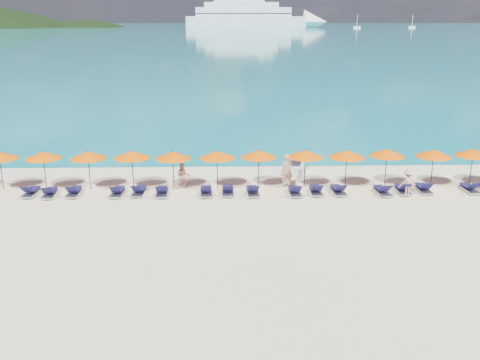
{
  "coord_description": "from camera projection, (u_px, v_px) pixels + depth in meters",
  "views": [
    {
      "loc": [
        -0.76,
        -24.06,
        9.43
      ],
      "look_at": [
        0.0,
        3.0,
        1.2
      ],
      "focal_mm": 40.0,
      "sensor_mm": 36.0,
      "label": 1
    }
  ],
  "objects": [
    {
      "name": "sailboat_far",
      "position": [
        412.0,
        27.0,
        525.57
      ],
      "size": [
        6.84,
        2.28,
        12.53
      ],
      "color": "silver",
      "rests_on": "ground"
    },
    {
      "name": "umbrella_11",
      "position": [
        434.0,
        153.0,
        30.52
      ],
      "size": [
        2.1,
        2.1,
        2.28
      ],
      "color": "black",
      "rests_on": "ground"
    },
    {
      "name": "lounger_11",
      "position": [
        253.0,
        191.0,
        29.64
      ],
      "size": [
        0.71,
        1.73,
        0.66
      ],
      "rotation": [
        0.0,
        0.0,
        0.05
      ],
      "color": "silver",
      "rests_on": "ground"
    },
    {
      "name": "umbrella_4",
      "position": [
        132.0,
        155.0,
        30.22
      ],
      "size": [
        2.1,
        2.1,
        2.28
      ],
      "color": "black",
      "rests_on": "ground"
    },
    {
      "name": "lounger_12",
      "position": [
        295.0,
        191.0,
        29.62
      ],
      "size": [
        0.66,
        1.71,
        0.66
      ],
      "rotation": [
        0.0,
        0.0,
        0.02
      ],
      "color": "silver",
      "rests_on": "ground"
    },
    {
      "name": "sea",
      "position": [
        225.0,
        26.0,
        656.99
      ],
      "size": [
        1600.0,
        1300.0,
        0.01
      ],
      "primitive_type": "cube",
      "color": "#1FA9B2",
      "rests_on": "ground"
    },
    {
      "name": "lounger_15",
      "position": [
        382.0,
        190.0,
        29.72
      ],
      "size": [
        0.77,
        1.75,
        0.66
      ],
      "rotation": [
        0.0,
        0.0,
        0.09
      ],
      "color": "silver",
      "rests_on": "ground"
    },
    {
      "name": "beachgoer_b",
      "position": [
        183.0,
        176.0,
        30.47
      ],
      "size": [
        0.81,
        0.54,
        1.54
      ],
      "primitive_type": "imported",
      "rotation": [
        0.0,
        0.0,
        0.16
      ],
      "color": "tan",
      "rests_on": "ground"
    },
    {
      "name": "umbrella_2",
      "position": [
        43.0,
        155.0,
        30.09
      ],
      "size": [
        2.1,
        2.1,
        2.28
      ],
      "color": "black",
      "rests_on": "ground"
    },
    {
      "name": "beachgoer_a",
      "position": [
        287.0,
        171.0,
        30.78
      ],
      "size": [
        0.82,
        0.64,
        1.98
      ],
      "primitive_type": "imported",
      "rotation": [
        0.0,
        0.0,
        0.25
      ],
      "color": "tan",
      "rests_on": "ground"
    },
    {
      "name": "lounger_7",
      "position": [
        139.0,
        191.0,
        29.65
      ],
      "size": [
        0.73,
        1.74,
        0.66
      ],
      "rotation": [
        0.0,
        0.0,
        -0.07
      ],
      "color": "silver",
      "rests_on": "ground"
    },
    {
      "name": "umbrella_8",
      "position": [
        305.0,
        154.0,
        30.43
      ],
      "size": [
        2.1,
        2.1,
        2.28
      ],
      "color": "black",
      "rests_on": "ground"
    },
    {
      "name": "lounger_10",
      "position": [
        228.0,
        190.0,
        29.73
      ],
      "size": [
        0.63,
        1.7,
        0.66
      ],
      "rotation": [
        0.0,
        0.0,
        0.0
      ],
      "color": "silver",
      "rests_on": "ground"
    },
    {
      "name": "lounger_13",
      "position": [
        316.0,
        190.0,
        29.78
      ],
      "size": [
        0.65,
        1.71,
        0.66
      ],
      "rotation": [
        0.0,
        0.0,
        -0.02
      ],
      "color": "silver",
      "rests_on": "ground"
    },
    {
      "name": "umbrella_5",
      "position": [
        173.0,
        155.0,
        30.12
      ],
      "size": [
        2.1,
        2.1,
        2.28
      ],
      "color": "black",
      "rests_on": "ground"
    },
    {
      "name": "lounger_6",
      "position": [
        117.0,
        192.0,
        29.51
      ],
      "size": [
        0.65,
        1.71,
        0.66
      ],
      "rotation": [
        0.0,
        0.0,
        -0.02
      ],
      "color": "silver",
      "rests_on": "ground"
    },
    {
      "name": "umbrella_3",
      "position": [
        88.0,
        155.0,
        30.13
      ],
      "size": [
        2.1,
        2.1,
        2.28
      ],
      "color": "black",
      "rests_on": "ground"
    },
    {
      "name": "ground",
      "position": [
        242.0,
        222.0,
        25.78
      ],
      "size": [
        1400.0,
        1400.0,
        0.0
      ],
      "primitive_type": "plane",
      "color": "beige"
    },
    {
      "name": "lounger_9",
      "position": [
        206.0,
        191.0,
        29.6
      ],
      "size": [
        0.71,
        1.73,
        0.66
      ],
      "rotation": [
        0.0,
        0.0,
        0.06
      ],
      "color": "silver",
      "rests_on": "ground"
    },
    {
      "name": "cruise_ship",
      "position": [
        258.0,
        17.0,
        541.82
      ],
      "size": [
        144.4,
        26.41,
        40.06
      ],
      "rotation": [
        0.0,
        0.0,
        0.02
      ],
      "color": "silver",
      "rests_on": "ground"
    },
    {
      "name": "umbrella_10",
      "position": [
        387.0,
        153.0,
        30.67
      ],
      "size": [
        2.1,
        2.1,
        2.28
      ],
      "color": "black",
      "rests_on": "ground"
    },
    {
      "name": "lounger_16",
      "position": [
        403.0,
        189.0,
        29.96
      ],
      "size": [
        0.66,
        1.72,
        0.66
      ],
      "rotation": [
        0.0,
        0.0,
        -0.03
      ],
      "color": "silver",
      "rests_on": "ground"
    },
    {
      "name": "umbrella_6",
      "position": [
        217.0,
        155.0,
        30.23
      ],
      "size": [
        2.1,
        2.1,
        2.28
      ],
      "color": "black",
      "rests_on": "ground"
    },
    {
      "name": "lounger_8",
      "position": [
        162.0,
        191.0,
        29.55
      ],
      "size": [
        0.69,
        1.72,
        0.66
      ],
      "rotation": [
        0.0,
        0.0,
        0.04
      ],
      "color": "silver",
      "rests_on": "ground"
    },
    {
      "name": "lounger_4",
      "position": [
        50.0,
        192.0,
        29.36
      ],
      "size": [
        0.77,
        1.75,
        0.66
      ],
      "rotation": [
        0.0,
        0.0,
        0.09
      ],
      "color": "silver",
      "rests_on": "ground"
    },
    {
      "name": "lounger_5",
      "position": [
        74.0,
        191.0,
        29.54
      ],
      "size": [
        0.68,
        1.72,
        0.66
      ],
      "rotation": [
        0.0,
        0.0,
        0.04
      ],
      "color": "silver",
      "rests_on": "ground"
    },
    {
      "name": "lounger_17",
      "position": [
        424.0,
        188.0,
        30.12
      ],
      "size": [
        0.66,
        1.71,
        0.66
      ],
      "rotation": [
        0.0,
        0.0,
        -0.02
      ],
      "color": "silver",
      "rests_on": "ground"
    },
    {
      "name": "umbrella_12",
      "position": [
        473.0,
        152.0,
        30.71
      ],
      "size": [
        2.1,
        2.1,
        2.28
      ],
      "color": "black",
      "rests_on": "ground"
    },
    {
      "name": "umbrella_7",
      "position": [
        259.0,
        154.0,
        30.41
      ],
      "size": [
        2.1,
        2.1,
        2.28
      ],
      "color": "black",
      "rests_on": "ground"
    },
    {
      "name": "beachgoer_c",
      "position": [
        408.0,
        183.0,
        29.42
      ],
      "size": [
        1.02,
        0.61,
        1.47
      ],
      "primitive_type": "imported",
      "rotation": [
        0.0,
        0.0,
        3.32
      ],
      "color": "tan",
      "rests_on": "ground"
    },
    {
      "name": "lounger_18",
      "position": [
        470.0,
        188.0,
        30.17
      ],
      "size": [
        0.69,
        1.72,
        0.66
      ],
      "rotation": [
        0.0,
        0.0,
        0.04
      ],
      "color": "silver",
      "rests_on": "ground"
    },
    {
      "name": "headland_small",
      "position": [
        84.0,
        62.0,
        567.51
      ],
      "size": [
        162.0,
        126.0,
        85.5
      ],
      "color": "black",
      "rests_on": "ground"
    },
    {
      "name": "lounger_3",
      "position": [
        31.0,
        191.0,
        29.52
      ],
      "size": [
        0.69,
        1.72,
        0.66
      ],
      "rotation": [
        0.0,
        0.0,
        -0.04
      ],
      "color": "silver",
      "rests_on": "ground"
    },
    {
      "name": "umbrella_9",
      "position": [
        347.0,
        154.0,
        30.37
      ],
      "size": [
        2.1,
        2.1,
        2.28
      ],
      "color": "black",
      "rests_on": "ground"
    },
    {
      "name": "lounger_14",
      "position": [
        338.0,
        190.0,
        29.8
      ],
      "size": [
        0.75,
        1.74,
        0.66
      ],
      "rotation": [
        0.0,
        0.0,
        0.08
      ],
      "color": "silver",
      "rests_on": "ground"
    },
    {
      "name": "jetski",
      "position": [
        297.0,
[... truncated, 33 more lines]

